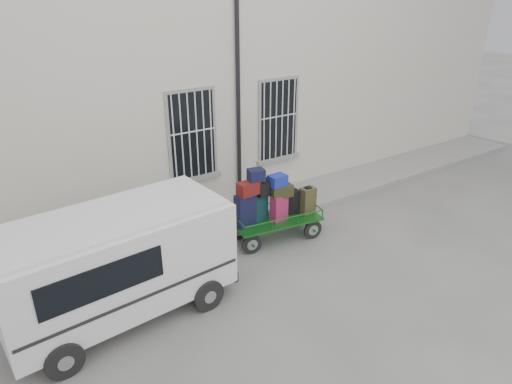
{
  "coord_description": "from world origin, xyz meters",
  "views": [
    {
      "loc": [
        -5.23,
        -7.17,
        5.64
      ],
      "look_at": [
        0.22,
        1.0,
        1.26
      ],
      "focal_mm": 32.0,
      "sensor_mm": 36.0,
      "label": 1
    }
  ],
  "objects": [
    {
      "name": "van",
      "position": [
        -3.45,
        0.01,
        1.2
      ],
      "size": [
        4.3,
        2.17,
        2.1
      ],
      "rotation": [
        0.0,
        0.0,
        0.08
      ],
      "color": "silver",
      "rests_on": "ground"
    },
    {
      "name": "ground",
      "position": [
        0.0,
        0.0,
        0.0
      ],
      "size": [
        80.0,
        80.0,
        0.0
      ],
      "primitive_type": "plane",
      "color": "#62625D",
      "rests_on": "ground"
    },
    {
      "name": "building",
      "position": [
        0.0,
        5.5,
        3.0
      ],
      "size": [
        24.0,
        5.15,
        6.0
      ],
      "color": "beige",
      "rests_on": "ground"
    },
    {
      "name": "luggage_cart",
      "position": [
        0.51,
        0.75,
        0.92
      ],
      "size": [
        2.56,
        1.27,
        1.91
      ],
      "rotation": [
        0.0,
        0.0,
        -0.15
      ],
      "color": "black",
      "rests_on": "ground"
    },
    {
      "name": "sidewalk",
      "position": [
        0.0,
        2.2,
        0.07
      ],
      "size": [
        24.0,
        1.7,
        0.15
      ],
      "primitive_type": "cube",
      "color": "gray",
      "rests_on": "ground"
    }
  ]
}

